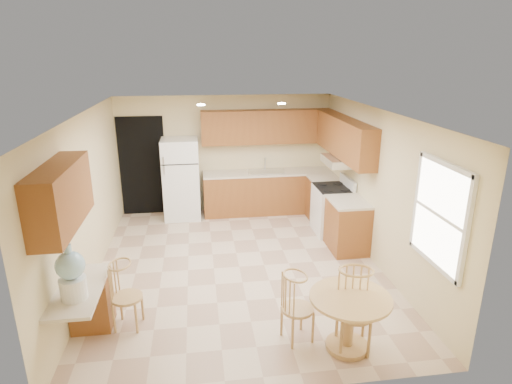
{
  "coord_description": "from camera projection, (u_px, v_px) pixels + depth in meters",
  "views": [
    {
      "loc": [
        -0.6,
        -6.24,
        3.34
      ],
      "look_at": [
        0.32,
        0.3,
        1.17
      ],
      "focal_mm": 30.0,
      "sensor_mm": 36.0,
      "label": 1
    }
  ],
  "objects": [
    {
      "name": "base_cab_right_b",
      "position": [
        347.0,
        226.0,
        7.49
      ],
      "size": [
        0.6,
        0.8,
        0.87
      ],
      "primitive_type": "cube",
      "color": "brown",
      "rests_on": "floor"
    },
    {
      "name": "water_crock",
      "position": [
        71.0,
        274.0,
        4.6
      ],
      "size": [
        0.31,
        0.31,
        0.64
      ],
      "color": "white",
      "rests_on": "desk_top"
    },
    {
      "name": "wall_left",
      "position": [
        86.0,
        201.0,
        6.3
      ],
      "size": [
        0.02,
        5.5,
        2.5
      ],
      "primitive_type": "cube",
      "color": "#CFBB8C",
      "rests_on": "floor"
    },
    {
      "name": "upper_cab_right",
      "position": [
        344.0,
        138.0,
        7.83
      ],
      "size": [
        0.33,
        2.42,
        0.7
      ],
      "primitive_type": "cube",
      "color": "brown",
      "rests_on": "wall_right"
    },
    {
      "name": "base_cab_back",
      "position": [
        267.0,
        193.0,
        9.27
      ],
      "size": [
        2.75,
        0.6,
        0.87
      ],
      "primitive_type": "cube",
      "color": "brown",
      "rests_on": "floor"
    },
    {
      "name": "upper_cab_back",
      "position": [
        267.0,
        127.0,
        8.96
      ],
      "size": [
        2.75,
        0.33,
        0.7
      ],
      "primitive_type": "cube",
      "color": "brown",
      "rests_on": "wall_back"
    },
    {
      "name": "desk_top",
      "position": [
        80.0,
        290.0,
        4.89
      ],
      "size": [
        0.5,
        1.2,
        0.04
      ],
      "primitive_type": "cube",
      "color": "beige",
      "rests_on": "desk_pedestal"
    },
    {
      "name": "chair_desk",
      "position": [
        125.0,
        293.0,
        5.23
      ],
      "size": [
        0.39,
        0.5,
        0.88
      ],
      "rotation": [
        0.0,
        0.0,
        -1.73
      ],
      "color": "tan",
      "rests_on": "floor"
    },
    {
      "name": "counter_right_b",
      "position": [
        349.0,
        202.0,
        7.34
      ],
      "size": [
        0.63,
        0.8,
        0.04
      ],
      "primitive_type": "cube",
      "color": "beige",
      "rests_on": "base_cab_right_b"
    },
    {
      "name": "counter_right_a",
      "position": [
        324.0,
        178.0,
        8.71
      ],
      "size": [
        0.63,
        0.59,
        0.04
      ],
      "primitive_type": "cube",
      "color": "beige",
      "rests_on": "base_cab_right_a"
    },
    {
      "name": "window",
      "position": [
        440.0,
        215.0,
        5.07
      ],
      "size": [
        0.06,
        1.12,
        1.3
      ],
      "color": "white",
      "rests_on": "wall_right"
    },
    {
      "name": "refrigerator",
      "position": [
        181.0,
        179.0,
        8.86
      ],
      "size": [
        0.74,
        0.72,
        1.68
      ],
      "color": "white",
      "rests_on": "floor"
    },
    {
      "name": "desk_pedestal",
      "position": [
        91.0,
        301.0,
        5.37
      ],
      "size": [
        0.48,
        0.42,
        0.72
      ],
      "primitive_type": "cube",
      "color": "brown",
      "rests_on": "floor"
    },
    {
      "name": "can_light_b",
      "position": [
        282.0,
        103.0,
        7.46
      ],
      "size": [
        0.14,
        0.14,
        0.02
      ],
      "primitive_type": "cylinder",
      "color": "white",
      "rests_on": "ceiling"
    },
    {
      "name": "counter_back",
      "position": [
        268.0,
        173.0,
        9.13
      ],
      "size": [
        2.75,
        0.63,
        0.04
      ],
      "primitive_type": "cube",
      "color": "beige",
      "rests_on": "base_cab_back"
    },
    {
      "name": "wall_right",
      "position": [
        377.0,
        188.0,
        6.9
      ],
      "size": [
        0.02,
        5.5,
        2.5
      ],
      "primitive_type": "cube",
      "color": "#CFBB8C",
      "rests_on": "floor"
    },
    {
      "name": "wall_back",
      "position": [
        225.0,
        154.0,
        9.19
      ],
      "size": [
        4.5,
        0.02,
        2.5
      ],
      "primitive_type": "cube",
      "color": "#CFBB8C",
      "rests_on": "floor"
    },
    {
      "name": "range_hood",
      "position": [
        339.0,
        161.0,
        7.92
      ],
      "size": [
        0.5,
        0.76,
        0.14
      ],
      "primitive_type": "cube",
      "color": "silver",
      "rests_on": "upper_cab_right"
    },
    {
      "name": "floor",
      "position": [
        239.0,
        267.0,
        6.99
      ],
      "size": [
        5.5,
        5.5,
        0.0
      ],
      "primitive_type": "plane",
      "color": "#CAB093",
      "rests_on": "ground"
    },
    {
      "name": "stove",
      "position": [
        332.0,
        209.0,
        8.21
      ],
      "size": [
        0.65,
        0.76,
        1.09
      ],
      "color": "white",
      "rests_on": "floor"
    },
    {
      "name": "dining_table",
      "position": [
        349.0,
        315.0,
        4.93
      ],
      "size": [
        0.94,
        0.94,
        0.69
      ],
      "rotation": [
        0.0,
        0.0,
        -0.42
      ],
      "color": "tan",
      "rests_on": "floor"
    },
    {
      "name": "chair_table_b",
      "position": [
        358.0,
        308.0,
        4.78
      ],
      "size": [
        0.44,
        0.45,
        1.0
      ],
      "rotation": [
        0.0,
        0.0,
        2.97
      ],
      "color": "tan",
      "rests_on": "floor"
    },
    {
      "name": "base_cab_right_a",
      "position": [
        323.0,
        199.0,
        8.86
      ],
      "size": [
        0.6,
        0.59,
        0.87
      ],
      "primitive_type": "cube",
      "color": "brown",
      "rests_on": "floor"
    },
    {
      "name": "wall_front",
      "position": [
        267.0,
        286.0,
        4.01
      ],
      "size": [
        4.5,
        0.02,
        2.5
      ],
      "primitive_type": "cube",
      "color": "#CFBB8C",
      "rests_on": "floor"
    },
    {
      "name": "sink",
      "position": [
        266.0,
        172.0,
        9.12
      ],
      "size": [
        0.78,
        0.44,
        0.01
      ],
      "primitive_type": "cube",
      "color": "silver",
      "rests_on": "counter_back"
    },
    {
      "name": "doorway",
      "position": [
        143.0,
        166.0,
        9.0
      ],
      "size": [
        0.9,
        0.02,
        2.1
      ],
      "primitive_type": "cube",
      "color": "black",
      "rests_on": "floor"
    },
    {
      "name": "upper_cab_left",
      "position": [
        61.0,
        196.0,
        4.63
      ],
      "size": [
        0.33,
        1.4,
        0.7
      ],
      "primitive_type": "cube",
      "color": "brown",
      "rests_on": "wall_left"
    },
    {
      "name": "ceiling",
      "position": [
        237.0,
        113.0,
        6.21
      ],
      "size": [
        4.5,
        5.5,
        0.02
      ],
      "primitive_type": "cube",
      "color": "white",
      "rests_on": "wall_back"
    },
    {
      "name": "chair_table_a",
      "position": [
        300.0,
        304.0,
        4.99
      ],
      "size": [
        0.39,
        0.5,
        0.88
      ],
      "rotation": [
        0.0,
        0.0,
        -1.29
      ],
      "color": "tan",
      "rests_on": "floor"
    },
    {
      "name": "can_light_a",
      "position": [
        201.0,
        105.0,
        7.28
      ],
      "size": [
        0.14,
        0.14,
        0.02
      ],
      "primitive_type": "cylinder",
      "color": "white",
      "rests_on": "ceiling"
    }
  ]
}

